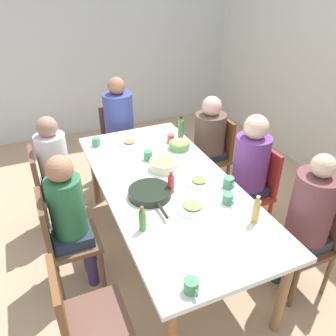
% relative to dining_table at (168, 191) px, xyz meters
% --- Properties ---
extents(ground_plane, '(7.16, 7.16, 0.00)m').
position_rel_dining_table_xyz_m(ground_plane, '(0.00, 0.00, -0.71)').
color(ground_plane, tan).
extents(wall_left, '(0.12, 4.80, 2.60)m').
position_rel_dining_table_xyz_m(wall_left, '(-3.04, 0.00, 0.59)').
color(wall_left, silver).
rests_on(wall_left, ground_plane).
extents(dining_table, '(2.27, 1.04, 0.78)m').
position_rel_dining_table_xyz_m(dining_table, '(0.00, 0.00, 0.00)').
color(dining_table, white).
rests_on(dining_table, ground_plane).
extents(chair_0, '(0.40, 0.40, 0.90)m').
position_rel_dining_table_xyz_m(chair_0, '(0.00, -0.90, -0.20)').
color(chair_0, brown).
rests_on(chair_0, ground_plane).
extents(person_0, '(0.30, 0.30, 1.22)m').
position_rel_dining_table_xyz_m(person_0, '(0.00, -0.81, 0.01)').
color(person_0, '#363A48').
rests_on(person_0, ground_plane).
extents(chair_1, '(0.40, 0.40, 0.90)m').
position_rel_dining_table_xyz_m(chair_1, '(-1.51, 0.00, -0.20)').
color(chair_1, brown).
rests_on(chair_1, ground_plane).
extents(person_1, '(0.34, 0.34, 1.28)m').
position_rel_dining_table_xyz_m(person_1, '(-1.42, 0.00, 0.06)').
color(person_1, '#49474A').
rests_on(person_1, ground_plane).
extents(chair_2, '(0.40, 0.40, 0.90)m').
position_rel_dining_table_xyz_m(chair_2, '(0.76, -0.90, -0.20)').
color(chair_2, brown).
rests_on(chair_2, ground_plane).
extents(chair_3, '(0.40, 0.40, 0.90)m').
position_rel_dining_table_xyz_m(chair_3, '(-0.76, 0.90, -0.20)').
color(chair_3, brown).
rests_on(chair_3, ground_plane).
extents(person_3, '(0.34, 0.34, 1.17)m').
position_rel_dining_table_xyz_m(person_3, '(-0.76, 0.81, 0.01)').
color(person_3, '#35374C').
rests_on(person_3, ground_plane).
extents(chair_4, '(0.40, 0.40, 0.90)m').
position_rel_dining_table_xyz_m(chair_4, '(-0.76, -0.90, -0.20)').
color(chair_4, brown).
rests_on(chair_4, ground_plane).
extents(person_4, '(0.30, 0.30, 1.22)m').
position_rel_dining_table_xyz_m(person_4, '(-0.76, -0.81, 0.01)').
color(person_4, '#383C3A').
rests_on(person_4, ground_plane).
extents(chair_5, '(0.40, 0.40, 0.90)m').
position_rel_dining_table_xyz_m(chair_5, '(0.00, 0.90, -0.20)').
color(chair_5, '#B83422').
rests_on(chair_5, ground_plane).
extents(person_5, '(0.31, 0.31, 1.25)m').
position_rel_dining_table_xyz_m(person_5, '(-0.00, 0.81, 0.05)').
color(person_5, '#282E43').
rests_on(person_5, ground_plane).
extents(chair_6, '(0.40, 0.40, 0.90)m').
position_rel_dining_table_xyz_m(chair_6, '(0.76, 0.90, -0.20)').
color(chair_6, brown).
rests_on(chair_6, ground_plane).
extents(person_6, '(0.32, 0.32, 1.26)m').
position_rel_dining_table_xyz_m(person_6, '(0.76, 0.81, 0.04)').
color(person_6, '#372B46').
rests_on(person_6, ground_plane).
extents(plate_0, '(0.21, 0.21, 0.04)m').
position_rel_dining_table_xyz_m(plate_0, '(-0.81, -0.07, 0.09)').
color(plate_0, silver).
rests_on(plate_0, dining_table).
extents(plate_1, '(0.22, 0.22, 0.04)m').
position_rel_dining_table_xyz_m(plate_1, '(0.09, 0.24, 0.09)').
color(plate_1, white).
rests_on(plate_1, dining_table).
extents(plate_2, '(0.26, 0.26, 0.04)m').
position_rel_dining_table_xyz_m(plate_2, '(0.38, 0.04, 0.09)').
color(plate_2, white).
rests_on(plate_2, dining_table).
extents(bowl_0, '(0.21, 0.21, 0.09)m').
position_rel_dining_table_xyz_m(bowl_0, '(-0.53, 0.35, 0.11)').
color(bowl_0, '#558549').
rests_on(bowl_0, dining_table).
extents(bowl_1, '(0.26, 0.26, 0.10)m').
position_rel_dining_table_xyz_m(bowl_1, '(-0.23, 0.06, 0.12)').
color(bowl_1, beige).
rests_on(bowl_1, dining_table).
extents(serving_pan, '(0.52, 0.34, 0.06)m').
position_rel_dining_table_xyz_m(serving_pan, '(0.11, -0.20, 0.10)').
color(serving_pan, black).
rests_on(serving_pan, dining_table).
extents(cup_0, '(0.11, 0.07, 0.08)m').
position_rel_dining_table_xyz_m(cup_0, '(-0.69, 0.33, 0.11)').
color(cup_0, '#CA4743').
rests_on(cup_0, dining_table).
extents(cup_1, '(0.12, 0.08, 0.09)m').
position_rel_dining_table_xyz_m(cup_1, '(-0.90, -0.39, 0.11)').
color(cup_1, '#4C9567').
rests_on(cup_1, dining_table).
extents(cup_2, '(0.12, 0.08, 0.08)m').
position_rel_dining_table_xyz_m(cup_2, '(0.42, 0.31, 0.11)').
color(cup_2, '#488260').
rests_on(cup_2, dining_table).
extents(cup_3, '(0.12, 0.08, 0.09)m').
position_rel_dining_table_xyz_m(cup_3, '(-0.44, -0.01, 0.11)').
color(cup_3, '#40935B').
rests_on(cup_3, dining_table).
extents(cup_4, '(0.12, 0.09, 0.08)m').
position_rel_dining_table_xyz_m(cup_4, '(1.04, -0.31, 0.11)').
color(cup_4, '#478C5D').
rests_on(cup_4, dining_table).
extents(cup_5, '(0.12, 0.09, 0.09)m').
position_rel_dining_table_xyz_m(cup_5, '(0.25, 0.43, 0.12)').
color(cup_5, '#448861').
rests_on(cup_5, dining_table).
extents(bottle_0, '(0.05, 0.05, 0.22)m').
position_rel_dining_table_xyz_m(bottle_0, '(0.69, 0.37, 0.18)').
color(bottle_0, '#C39146').
rests_on(bottle_0, dining_table).
extents(bottle_1, '(0.05, 0.05, 0.19)m').
position_rel_dining_table_xyz_m(bottle_1, '(0.12, -0.03, 0.16)').
color(bottle_1, red).
rests_on(bottle_1, dining_table).
extents(bottle_2, '(0.05, 0.05, 0.19)m').
position_rel_dining_table_xyz_m(bottle_2, '(0.45, -0.38, 0.16)').
color(bottle_2, '#477F3A').
rests_on(bottle_2, dining_table).
extents(bottle_3, '(0.06, 0.06, 0.24)m').
position_rel_dining_table_xyz_m(bottle_3, '(-0.74, 0.46, 0.18)').
color(bottle_3, '#4A823F').
rests_on(bottle_3, dining_table).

